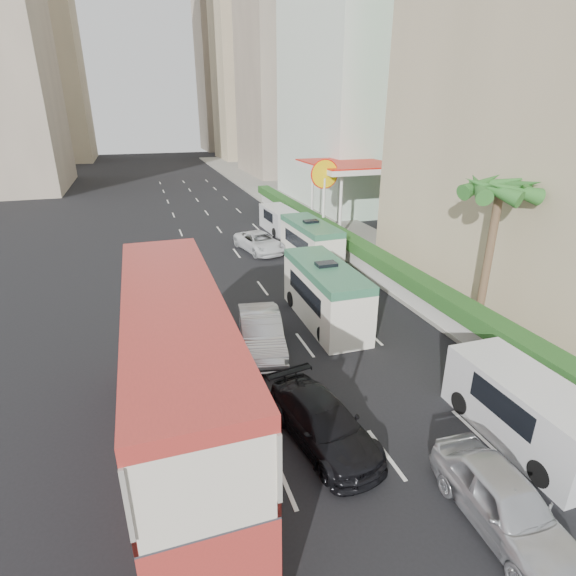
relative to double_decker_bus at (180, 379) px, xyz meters
name	(u,v)px	position (x,y,z in m)	size (l,w,h in m)	color
ground_plane	(367,412)	(6.00, 0.00, -2.53)	(200.00, 200.00, 0.00)	black
double_decker_bus	(180,379)	(0.00, 0.00, 0.00)	(2.50, 11.00, 5.06)	#B4312A
car_silver_lane_a	(262,349)	(3.72, 5.26, -2.53)	(1.68, 4.83, 1.59)	silver
car_silver_lane_b	(499,524)	(7.04, -5.03, -2.53)	(1.74, 4.33, 1.47)	silver
car_black	(322,441)	(4.02, -0.86, -2.53)	(1.92, 4.73, 1.37)	black
van_asset	(260,251)	(7.29, 19.00, -2.53)	(2.24, 4.86, 1.35)	silver
minibus_near	(325,294)	(7.35, 6.99, -1.12)	(2.12, 6.35, 2.81)	silver
minibus_far	(310,243)	(9.84, 15.49, -1.17)	(2.04, 6.12, 2.71)	silver
panel_van_near	(526,410)	(9.95, -2.65, -1.49)	(2.07, 5.18, 2.07)	silver
panel_van_far	(279,220)	(10.32, 23.98, -1.56)	(1.94, 4.86, 1.94)	silver
sidewalk	(326,223)	(15.00, 25.00, -2.44)	(6.00, 120.00, 0.18)	#99968C
kerb_wall	(352,256)	(12.20, 14.00, -1.85)	(0.30, 44.00, 1.00)	silver
hedge	(353,243)	(12.20, 14.00, -1.00)	(1.10, 44.00, 0.70)	#2D6626
palm_tree	(488,260)	(13.80, 4.00, 0.85)	(0.36, 0.36, 6.40)	brown
shell_station	(348,196)	(16.00, 23.00, 0.22)	(6.50, 8.00, 5.50)	silver
tower_far_a	(252,37)	(23.00, 82.00, 19.47)	(14.00, 14.00, 44.00)	#C1AE8A
tower_far_b	(229,60)	(23.00, 104.00, 17.47)	(14.00, 14.00, 40.00)	tan
tower_left_b	(27,27)	(-16.00, 90.00, 20.47)	(16.00, 16.00, 46.00)	#C1AE8A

